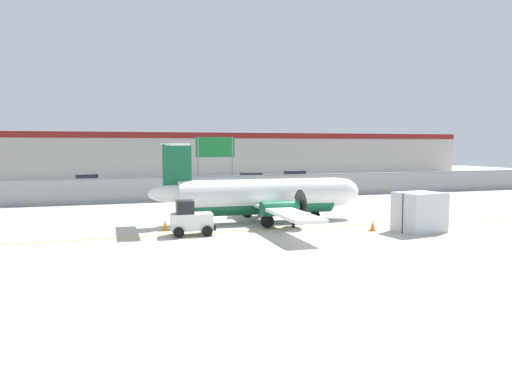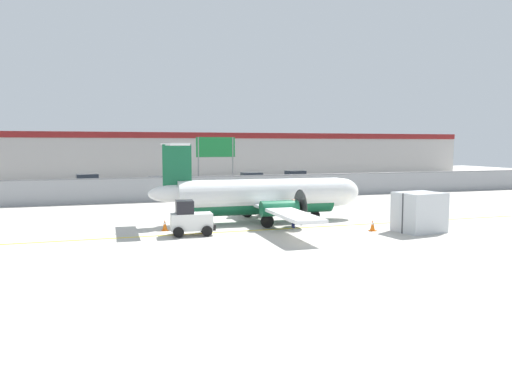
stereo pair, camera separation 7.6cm
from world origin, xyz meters
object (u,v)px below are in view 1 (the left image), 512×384
Objects in this scene: traffic_cone_near_right at (165,225)px; traffic_cone_far_left at (186,221)px; highway_sign at (215,152)px; commuter_airplane at (265,196)px; parked_car_0 at (86,182)px; parked_car_3 at (294,177)px; ground_crew_worker at (293,212)px; baggage_tug at (191,219)px; parked_car_1 at (159,184)px; parked_car_2 at (250,180)px; traffic_cone_near_left at (373,225)px; cargo_container at (419,212)px.

traffic_cone_near_right is 1.00× the size of traffic_cone_far_left.
commuter_airplane is at bearing -91.74° from highway_sign.
parked_car_0 is 1.01× the size of parked_car_3.
ground_crew_worker is 0.39× the size of parked_car_0.
baggage_tug is at bearing 94.78° from parked_car_0.
baggage_tug is 23.62m from parked_car_1.
highway_sign is (6.84, 16.17, 3.83)m from traffic_cone_near_right.
traffic_cone_near_right is 33.51m from parked_car_3.
highway_sign is at bearing 55.24° from parked_car_2.
ground_crew_worker is 23.65m from parked_car_1.
commuter_airplane reaches higher than traffic_cone_near_right.
parked_car_1 is at bearing 90.95° from baggage_tug.
baggage_tug is at bearing 54.71° from parked_car_3.
baggage_tug is 29.60m from parked_car_2.
parked_car_1 and parked_car_2 have the same top height.
traffic_cone_near_right is 0.15× the size of parked_car_0.
parked_car_2 is (13.03, 25.27, 0.58)m from traffic_cone_near_right.
ground_crew_worker is 2.66× the size of traffic_cone_near_left.
parked_car_0 reaches higher than traffic_cone_near_left.
traffic_cone_near_left is at bearing -77.90° from highway_sign.
ground_crew_worker is at bearing -70.79° from commuter_airplane.
cargo_container is (6.16, -3.36, 0.15)m from ground_crew_worker.
ground_crew_worker and parked_car_1 have the same top height.
parked_car_3 is at bearing -156.89° from parked_car_1.
commuter_airplane reaches higher than ground_crew_worker.
traffic_cone_far_left is 0.15× the size of parked_car_2.
commuter_airplane is 6.97m from traffic_cone_near_left.
parked_car_0 is (-11.75, 29.28, -0.06)m from ground_crew_worker.
baggage_tug is at bearing 65.73° from parked_car_2.
cargo_container is 13.41m from traffic_cone_far_left.
parked_car_3 is at bearing 65.33° from commuter_airplane.
parked_car_2 is 0.98× the size of parked_car_3.
ground_crew_worker is at bearing 149.11° from traffic_cone_near_left.
cargo_container is 0.61× the size of parked_car_1.
highway_sign is at bearing 67.09° from traffic_cone_near_right.
parked_car_2 is (10.64, 3.51, 0.00)m from parked_car_1.
ground_crew_worker is 2.66× the size of traffic_cone_far_left.
highway_sign reaches higher than traffic_cone_far_left.
traffic_cone_near_left is 0.15× the size of parked_car_1.
baggage_tug is 6.13m from ground_crew_worker.
cargo_container reaches higher than parked_car_1.
traffic_cone_near_right is at bearing 88.22° from parked_car_1.
traffic_cone_near_right is (-1.12, 1.82, -0.54)m from baggage_tug.
traffic_cone_near_right is at bearing -112.91° from highway_sign.
traffic_cone_near_left is 26.91m from parked_car_1.
baggage_tug is 12.62m from cargo_container.
commuter_airplane is 6.05× the size of cargo_container.
highway_sign reaches higher than cargo_container.
parked_car_0 is 1.01× the size of parked_car_1.
traffic_cone_near_right is 0.12× the size of highway_sign.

